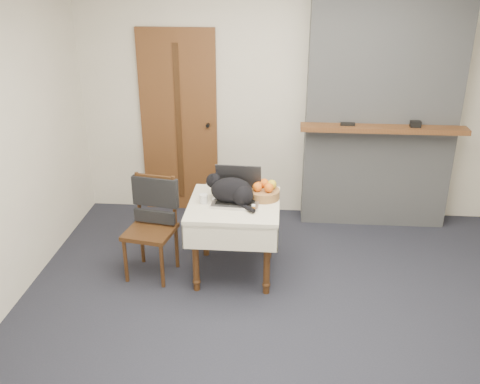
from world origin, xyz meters
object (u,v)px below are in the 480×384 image
at_px(door, 179,123).
at_px(pill_bottle, 253,208).
at_px(fruit_basket, 264,191).
at_px(chair, 153,212).
at_px(laptop, 237,192).
at_px(side_table, 234,215).
at_px(cat, 232,191).
at_px(cream_jar, 204,199).

distance_m(door, pill_bottle, 1.78).
distance_m(fruit_basket, chair, 0.99).
bearing_deg(chair, pill_bottle, -0.84).
bearing_deg(door, fruit_basket, -51.43).
distance_m(laptop, chair, 0.77).
relative_size(side_table, laptop, 1.88).
distance_m(cat, fruit_basket, 0.30).
relative_size(cat, fruit_basket, 1.69).
height_order(cat, pill_bottle, cat).
bearing_deg(side_table, chair, 179.23).
bearing_deg(cream_jar, laptop, 15.92).
bearing_deg(side_table, pill_bottle, -43.70).
xyz_separation_m(door, fruit_basket, (0.97, -1.21, -0.24)).
bearing_deg(laptop, side_table, -107.14).
distance_m(cat, chair, 0.74).
height_order(door, cat, door).
relative_size(door, side_table, 2.56).
relative_size(cream_jar, fruit_basket, 0.29).
bearing_deg(laptop, cream_jar, -161.09).
xyz_separation_m(door, laptop, (0.74, -1.29, -0.23)).
distance_m(laptop, pill_bottle, 0.28).
relative_size(fruit_basket, chair, 0.31).
bearing_deg(cat, cream_jar, -150.09).
bearing_deg(laptop, door, 122.83).
distance_m(laptop, fruit_basket, 0.24).
relative_size(pill_bottle, chair, 0.07).
distance_m(cream_jar, fruit_basket, 0.53).
relative_size(door, cat, 4.24).
height_order(laptop, cat, laptop).
bearing_deg(door, side_table, -61.85).
bearing_deg(chair, door, 100.36).
bearing_deg(door, laptop, -60.16).
xyz_separation_m(laptop, cat, (-0.03, -0.06, 0.04)).
relative_size(side_table, cream_jar, 9.64).
height_order(side_table, pill_bottle, pill_bottle).
height_order(side_table, chair, chair).
relative_size(laptop, pill_bottle, 6.27).
bearing_deg(pill_bottle, chair, 168.73).
xyz_separation_m(cream_jar, fruit_basket, (0.51, 0.15, 0.02)).
xyz_separation_m(cat, cream_jar, (-0.25, -0.02, -0.07)).
xyz_separation_m(laptop, fruit_basket, (0.23, 0.07, -0.01)).
xyz_separation_m(cream_jar, chair, (-0.46, 0.03, -0.16)).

